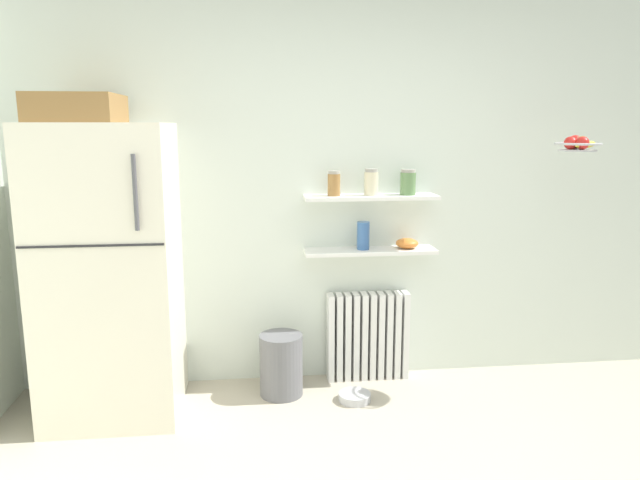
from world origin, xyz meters
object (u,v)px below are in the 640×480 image
object	(u,v)px
refrigerator	(109,267)
storage_jar_1	(371,182)
vase	(363,236)
storage_jar_2	(408,182)
shelf_bowl	(407,243)
trash_bin	(281,365)
pet_food_bowl	(355,397)
storage_jar_0	(334,184)
radiator	(368,336)
hanging_fruit_basket	(578,144)

from	to	relation	value
refrigerator	storage_jar_1	xyz separation A→B (m)	(1.63, 0.25, 0.46)
storage_jar_1	refrigerator	bearing A→B (deg)	-171.34
refrigerator	vase	world-z (taller)	refrigerator
storage_jar_2	shelf_bowl	size ratio (longest dim) A/B	1.11
trash_bin	pet_food_bowl	bearing A→B (deg)	-17.91
refrigerator	storage_jar_0	world-z (taller)	refrigerator
storage_jar_1	vase	world-z (taller)	storage_jar_1
radiator	storage_jar_2	distance (m)	1.09
storage_jar_2	vase	xyz separation A→B (m)	(-0.29, 0.00, -0.35)
radiator	hanging_fruit_basket	world-z (taller)	hanging_fruit_basket
pet_food_bowl	storage_jar_0	bearing A→B (deg)	107.46
refrigerator	shelf_bowl	bearing A→B (deg)	7.52
storage_jar_2	hanging_fruit_basket	xyz separation A→B (m)	(0.98, -0.32, 0.25)
radiator	storage_jar_0	bearing A→B (deg)	-173.02
refrigerator	storage_jar_1	distance (m)	1.71
storage_jar_0	storage_jar_2	bearing A→B (deg)	0.00
shelf_bowl	radiator	bearing A→B (deg)	173.17
shelf_bowl	trash_bin	world-z (taller)	shelf_bowl
pet_food_bowl	hanging_fruit_basket	world-z (taller)	hanging_fruit_basket
storage_jar_0	shelf_bowl	bearing A→B (deg)	0.00
trash_bin	storage_jar_2	bearing A→B (deg)	10.66
storage_jar_0	storage_jar_2	distance (m)	0.49
vase	shelf_bowl	world-z (taller)	vase
refrigerator	pet_food_bowl	size ratio (longest dim) A/B	9.21
refrigerator	storage_jar_0	bearing A→B (deg)	10.17
radiator	storage_jar_1	world-z (taller)	storage_jar_1
shelf_bowl	hanging_fruit_basket	xyz separation A→B (m)	(0.97, -0.32, 0.66)
trash_bin	vase	bearing A→B (deg)	16.00
radiator	shelf_bowl	bearing A→B (deg)	-6.83
storage_jar_2	trash_bin	size ratio (longest dim) A/B	0.41
shelf_bowl	storage_jar_1	bearing A→B (deg)	180.00
radiator	trash_bin	distance (m)	0.65
shelf_bowl	pet_food_bowl	size ratio (longest dim) A/B	0.72
radiator	trash_bin	world-z (taller)	radiator
radiator	shelf_bowl	world-z (taller)	shelf_bowl
storage_jar_2	shelf_bowl	distance (m)	0.41
storage_jar_0	trash_bin	bearing A→B (deg)	-156.13
hanging_fruit_basket	vase	bearing A→B (deg)	165.98
storage_jar_0	pet_food_bowl	bearing A→B (deg)	-72.54
storage_jar_2	shelf_bowl	bearing A→B (deg)	0.00
radiator	storage_jar_0	distance (m)	1.09
storage_jar_2	trash_bin	bearing A→B (deg)	-169.34
storage_jar_1	pet_food_bowl	distance (m)	1.39
storage_jar_1	vase	bearing A→B (deg)	180.00
vase	hanging_fruit_basket	xyz separation A→B (m)	(1.27, -0.32, 0.60)
storage_jar_0	shelf_bowl	distance (m)	0.64
vase	radiator	bearing A→B (deg)	32.04
pet_food_bowl	trash_bin	bearing A→B (deg)	162.09
trash_bin	shelf_bowl	bearing A→B (deg)	10.60
trash_bin	storage_jar_0	bearing A→B (deg)	23.87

